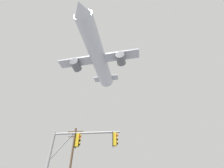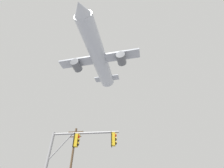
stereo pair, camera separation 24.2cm
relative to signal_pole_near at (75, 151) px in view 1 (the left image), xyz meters
The scene contains 3 objects.
signal_pole_near is the anchor object (origin of this frame).
utility_pole 10.70m from the signal_pole_near, 110.05° to the left, with size 2.20×0.28×9.89m.
airplane 34.69m from the signal_pole_near, 100.22° to the left, with size 23.32×30.19×8.22m.
Camera 1 is at (-0.42, -3.92, 1.58)m, focal length 24.45 mm.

